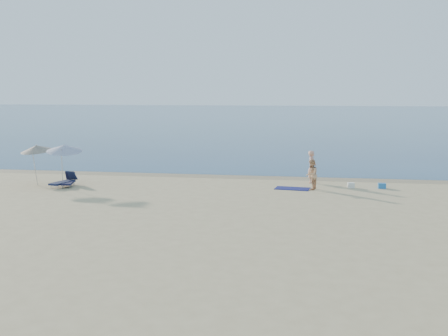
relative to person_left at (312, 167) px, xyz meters
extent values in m
plane|color=tan|center=(-4.37, -17.82, -0.92)|extent=(160.00, 160.00, 0.00)
cube|color=#0D2C4E|center=(-4.37, 82.18, -0.92)|extent=(240.00, 160.00, 0.01)
cube|color=#847254|center=(-4.37, 1.58, -0.92)|extent=(240.00, 1.60, 0.00)
imported|color=tan|center=(0.00, 0.00, 0.00)|extent=(0.57, 0.75, 1.84)
imported|color=tan|center=(0.00, -2.19, -0.11)|extent=(0.76, 0.89, 1.61)
cube|color=#0F124C|center=(-1.00, -2.10, -0.90)|extent=(1.94, 1.24, 0.03)
cube|color=silver|center=(2.12, -1.27, -0.78)|extent=(0.39, 0.36, 0.28)
cube|color=#216AB5|center=(3.75, -1.19, -0.78)|extent=(0.42, 0.30, 0.29)
cylinder|color=silver|center=(-13.22, -3.95, 0.14)|extent=(0.20, 0.37, 2.19)
cone|color=white|center=(-13.22, -3.60, 1.22)|extent=(2.53, 2.55, 0.64)
sphere|color=silver|center=(-13.22, -3.60, 1.41)|extent=(0.06, 0.06, 0.06)
cylinder|color=silver|center=(-15.08, -3.42, 0.09)|extent=(0.15, 0.32, 2.11)
cone|color=beige|center=(-15.08, -3.14, 1.13)|extent=(2.29, 2.30, 0.57)
sphere|color=silver|center=(-15.08, -3.14, 1.32)|extent=(0.06, 0.06, 0.06)
cube|color=#161D3D|center=(-13.45, -3.55, -0.69)|extent=(0.96, 1.67, 0.11)
cube|color=#161D3D|center=(-13.24, -2.79, -0.39)|extent=(0.66, 0.52, 0.51)
cylinder|color=#A5A5AD|center=(-13.22, -3.61, -0.80)|extent=(0.03, 0.03, 0.23)
cube|color=black|center=(-13.17, -3.38, -0.71)|extent=(0.86, 1.53, 0.10)
cube|color=black|center=(-13.35, -2.69, -0.44)|extent=(0.60, 0.47, 0.47)
cylinder|color=#A5A5AD|center=(-12.97, -3.33, -0.81)|extent=(0.03, 0.03, 0.21)
camera|label=1|loc=(0.31, -31.89, 4.31)|focal=45.00mm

